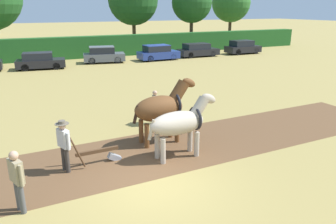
{
  "coord_description": "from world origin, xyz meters",
  "views": [
    {
      "loc": [
        -3.33,
        -8.0,
        5.04
      ],
      "look_at": [
        2.06,
        3.13,
        1.1
      ],
      "focal_mm": 35.0,
      "sensor_mm": 36.0,
      "label": 1
    }
  ],
  "objects_px": {
    "tree_center_right": "(192,3)",
    "farmer_beside_team": "(155,105)",
    "draft_horse_lead_left": "(180,123)",
    "parked_car_center_right": "(103,55)",
    "tree_center": "(133,0)",
    "farmer_onlooker_left": "(17,177)",
    "draft_horse_lead_right": "(162,108)",
    "plow": "(101,154)",
    "parked_car_far_right": "(198,50)",
    "parked_car_end_right": "(243,47)",
    "tree_right": "(231,3)",
    "parked_car_center": "(40,61)",
    "farmer_at_plow": "(64,142)",
    "parked_car_right": "(158,53)"
  },
  "relations": [
    {
      "from": "draft_horse_lead_right",
      "to": "parked_car_far_right",
      "type": "relative_size",
      "value": 0.61
    },
    {
      "from": "parked_car_far_right",
      "to": "farmer_beside_team",
      "type": "bearing_deg",
      "value": -124.56
    },
    {
      "from": "farmer_beside_team",
      "to": "parked_car_center_right",
      "type": "xyz_separation_m",
      "value": [
        2.56,
        18.17,
        -0.15
      ]
    },
    {
      "from": "draft_horse_lead_right",
      "to": "parked_car_far_right",
      "type": "xyz_separation_m",
      "value": [
        13.42,
        19.83,
        -0.71
      ]
    },
    {
      "from": "parked_car_center_right",
      "to": "tree_center",
      "type": "bearing_deg",
      "value": 65.32
    },
    {
      "from": "parked_car_end_right",
      "to": "plow",
      "type": "bearing_deg",
      "value": -136.05
    },
    {
      "from": "tree_center",
      "to": "farmer_beside_team",
      "type": "xyz_separation_m",
      "value": [
        -8.88,
        -26.76,
        -5.09
      ]
    },
    {
      "from": "plow",
      "to": "parked_car_center_right",
      "type": "relative_size",
      "value": 0.41
    },
    {
      "from": "draft_horse_lead_left",
      "to": "parked_car_center",
      "type": "relative_size",
      "value": 0.64
    },
    {
      "from": "draft_horse_lead_right",
      "to": "parked_car_center_right",
      "type": "height_order",
      "value": "draft_horse_lead_right"
    },
    {
      "from": "plow",
      "to": "farmer_beside_team",
      "type": "relative_size",
      "value": 1.08
    },
    {
      "from": "farmer_at_plow",
      "to": "farmer_beside_team",
      "type": "height_order",
      "value": "farmer_at_plow"
    },
    {
      "from": "parked_car_center_right",
      "to": "parked_car_far_right",
      "type": "distance_m",
      "value": 10.27
    },
    {
      "from": "farmer_onlooker_left",
      "to": "parked_car_far_right",
      "type": "bearing_deg",
      "value": 29.86
    },
    {
      "from": "tree_center_right",
      "to": "draft_horse_lead_left",
      "type": "distance_m",
      "value": 33.35
    },
    {
      "from": "tree_center",
      "to": "plow",
      "type": "relative_size",
      "value": 5.38
    },
    {
      "from": "farmer_at_plow",
      "to": "parked_car_far_right",
      "type": "bearing_deg",
      "value": 30.31
    },
    {
      "from": "tree_center_right",
      "to": "parked_car_center",
      "type": "bearing_deg",
      "value": -158.12
    },
    {
      "from": "farmer_onlooker_left",
      "to": "tree_right",
      "type": "bearing_deg",
      "value": 26.72
    },
    {
      "from": "parked_car_right",
      "to": "farmer_at_plow",
      "type": "bearing_deg",
      "value": -121.69
    },
    {
      "from": "tree_center",
      "to": "farmer_at_plow",
      "type": "height_order",
      "value": "tree_center"
    },
    {
      "from": "tree_center_right",
      "to": "parked_car_end_right",
      "type": "height_order",
      "value": "tree_center_right"
    },
    {
      "from": "farmer_onlooker_left",
      "to": "tree_center",
      "type": "bearing_deg",
      "value": 44.47
    },
    {
      "from": "draft_horse_lead_right",
      "to": "parked_car_end_right",
      "type": "height_order",
      "value": "draft_horse_lead_right"
    },
    {
      "from": "draft_horse_lead_right",
      "to": "parked_car_right",
      "type": "xyz_separation_m",
      "value": [
        8.54,
        19.41,
        -0.67
      ]
    },
    {
      "from": "farmer_onlooker_left",
      "to": "parked_car_far_right",
      "type": "distance_m",
      "value": 29.19
    },
    {
      "from": "farmer_beside_team",
      "to": "parked_car_right",
      "type": "relative_size",
      "value": 0.38
    },
    {
      "from": "farmer_at_plow",
      "to": "farmer_onlooker_left",
      "type": "xyz_separation_m",
      "value": [
        -1.42,
        -1.75,
        -0.02
      ]
    },
    {
      "from": "tree_center_right",
      "to": "plow",
      "type": "xyz_separation_m",
      "value": [
        -19.32,
        -27.81,
        -5.37
      ]
    },
    {
      "from": "plow",
      "to": "farmer_onlooker_left",
      "type": "relative_size",
      "value": 0.99
    },
    {
      "from": "tree_center",
      "to": "draft_horse_lead_right",
      "type": "xyz_separation_m",
      "value": [
        -9.48,
        -28.78,
        -4.58
      ]
    },
    {
      "from": "parked_car_right",
      "to": "tree_right",
      "type": "bearing_deg",
      "value": 31.8
    },
    {
      "from": "tree_center_right",
      "to": "farmer_at_plow",
      "type": "bearing_deg",
      "value": -126.29
    },
    {
      "from": "farmer_at_plow",
      "to": "parked_car_end_right",
      "type": "distance_m",
      "value": 30.78
    },
    {
      "from": "tree_center_right",
      "to": "farmer_beside_team",
      "type": "xyz_separation_m",
      "value": [
        -16.1,
        -25.02,
        -4.8
      ]
    },
    {
      "from": "tree_center_right",
      "to": "draft_horse_lead_left",
      "type": "bearing_deg",
      "value": -120.31
    },
    {
      "from": "draft_horse_lead_left",
      "to": "plow",
      "type": "bearing_deg",
      "value": 164.06
    },
    {
      "from": "draft_horse_lead_right",
      "to": "farmer_onlooker_left",
      "type": "height_order",
      "value": "draft_horse_lead_right"
    },
    {
      "from": "tree_right",
      "to": "parked_car_end_right",
      "type": "relative_size",
      "value": 2.1
    },
    {
      "from": "tree_right",
      "to": "parked_car_right",
      "type": "height_order",
      "value": "tree_right"
    },
    {
      "from": "draft_horse_lead_left",
      "to": "parked_car_center",
      "type": "bearing_deg",
      "value": 96.77
    },
    {
      "from": "farmer_at_plow",
      "to": "parked_car_end_right",
      "type": "relative_size",
      "value": 0.43
    },
    {
      "from": "parked_car_center_right",
      "to": "draft_horse_lead_left",
      "type": "bearing_deg",
      "value": -86.56
    },
    {
      "from": "parked_car_center_right",
      "to": "tree_center_right",
      "type": "bearing_deg",
      "value": 38.5
    },
    {
      "from": "tree_right",
      "to": "parked_car_center",
      "type": "xyz_separation_m",
      "value": [
        -27.24,
        -10.24,
        -5.07
      ]
    },
    {
      "from": "parked_car_right",
      "to": "parked_car_end_right",
      "type": "xyz_separation_m",
      "value": [
        10.68,
        0.13,
        0.0
      ]
    },
    {
      "from": "farmer_onlooker_left",
      "to": "parked_car_end_right",
      "type": "relative_size",
      "value": 0.42
    },
    {
      "from": "tree_center_right",
      "to": "parked_car_right",
      "type": "height_order",
      "value": "tree_center_right"
    },
    {
      "from": "draft_horse_lead_left",
      "to": "plow",
      "type": "distance_m",
      "value": 2.89
    },
    {
      "from": "parked_car_center",
      "to": "parked_car_end_right",
      "type": "distance_m",
      "value": 21.88
    }
  ]
}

